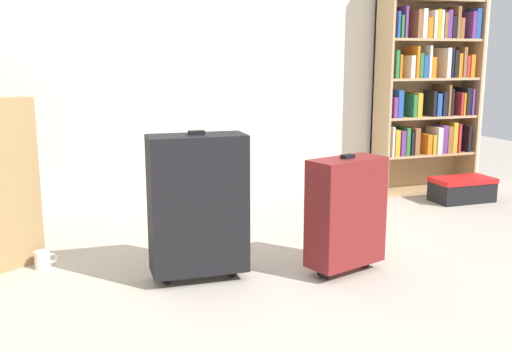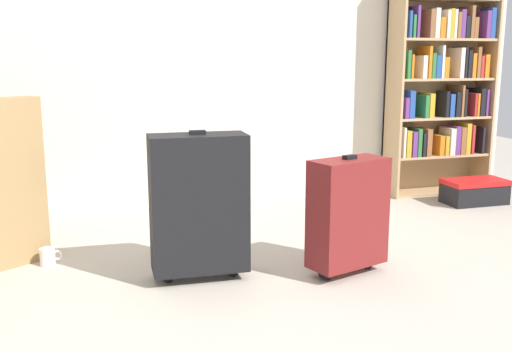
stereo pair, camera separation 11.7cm
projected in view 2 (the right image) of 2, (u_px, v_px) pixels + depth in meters
name	position (u px, v px, depth m)	size (l,w,h in m)	color
ground_plane	(244.00, 321.00, 2.55)	(10.02, 10.02, 0.00)	#B2A899
back_wall	(164.00, 29.00, 4.26)	(5.72, 0.10, 2.60)	beige
bookshelf	(441.00, 71.00, 4.75)	(0.86, 0.27, 1.84)	tan
mug	(48.00, 257.00, 3.21)	(0.12, 0.08, 0.10)	white
storage_box	(474.00, 191.00, 4.55)	(0.47, 0.26, 0.19)	black
suitcase_dark_red	(348.00, 213.00, 3.04)	(0.45, 0.30, 0.62)	maroon
suitcase_black	(199.00, 203.00, 2.96)	(0.49, 0.23, 0.76)	black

